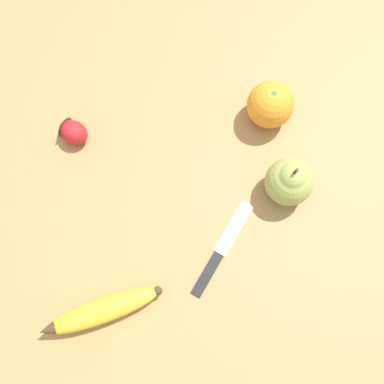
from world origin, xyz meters
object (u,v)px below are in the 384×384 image
banana (102,311)px  paring_knife (220,251)px  pear (289,179)px  orange (270,105)px  strawberry (72,131)px

banana → paring_knife: (0.08, -0.19, -0.02)m
pear → paring_knife: (-0.10, 0.11, -0.04)m
orange → paring_knife: size_ratio=0.52×
banana → pear: 0.35m
banana → orange: size_ratio=2.36×
strawberry → pear: bearing=-163.9°
paring_knife → pear: bearing=75.5°
banana → orange: orange is taller
orange → pear: bearing=-173.2°
banana → strawberry: (0.30, 0.05, 0.00)m
orange → paring_knife: orange is taller
banana → pear: bearing=-164.8°
banana → pear: (0.19, -0.30, 0.02)m
banana → paring_knife: bearing=-172.5°
pear → strawberry: bearing=72.5°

